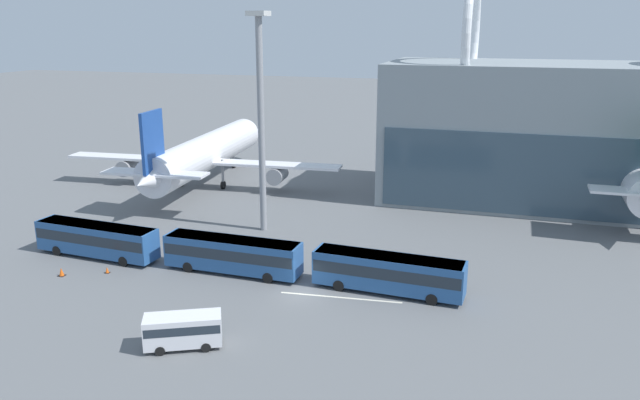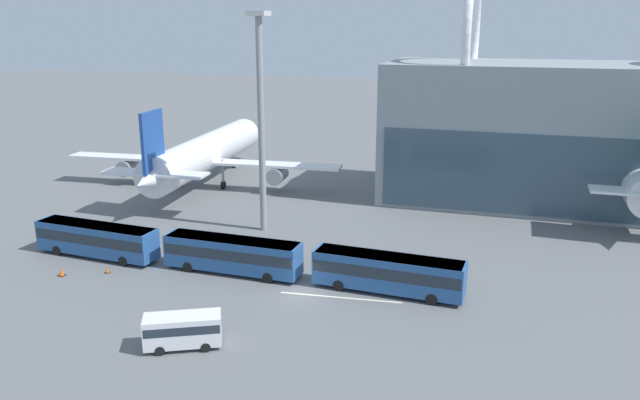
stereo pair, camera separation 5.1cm
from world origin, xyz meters
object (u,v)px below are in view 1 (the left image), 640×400
at_px(airliner_at_gate_far, 626,166).
at_px(shuttle_bus_1, 233,253).
at_px(service_van_foreground, 183,329).
at_px(floodlight_mast, 261,111).
at_px(shuttle_bus_0, 97,238).
at_px(traffic_cone_1, 61,272).
at_px(traffic_cone_0, 107,270).
at_px(shuttle_bus_2, 388,271).
at_px(airliner_at_gate_near, 203,154).

distance_m(airliner_at_gate_far, shuttle_bus_1, 53.74).
relative_size(service_van_foreground, floodlight_mast, 0.24).
relative_size(shuttle_bus_1, service_van_foreground, 2.27).
bearing_deg(shuttle_bus_1, floodlight_mast, 100.57).
xyz_separation_m(shuttle_bus_0, traffic_cone_1, (-0.15, -5.27, -1.56)).
distance_m(service_van_foreground, traffic_cone_0, 17.28).
height_order(shuttle_bus_1, traffic_cone_1, shuttle_bus_1).
relative_size(shuttle_bus_0, traffic_cone_1, 16.71).
bearing_deg(traffic_cone_0, traffic_cone_1, -152.89).
bearing_deg(service_van_foreground, traffic_cone_0, -63.06).
height_order(traffic_cone_0, traffic_cone_1, traffic_cone_1).
height_order(service_van_foreground, traffic_cone_0, service_van_foreground).
relative_size(airliner_at_gate_far, floodlight_mast, 1.89).
distance_m(shuttle_bus_2, floodlight_mast, 24.03).
height_order(shuttle_bus_0, shuttle_bus_2, same).
relative_size(airliner_at_gate_far, service_van_foreground, 7.74).
relative_size(service_van_foreground, traffic_cone_1, 7.31).
bearing_deg(floodlight_mast, airliner_at_gate_far, 31.29).
distance_m(shuttle_bus_2, service_van_foreground, 18.42).
bearing_deg(shuttle_bus_0, traffic_cone_1, -87.51).
distance_m(shuttle_bus_1, shuttle_bus_2, 14.72).
bearing_deg(shuttle_bus_2, traffic_cone_1, -166.55).
relative_size(airliner_at_gate_near, floodlight_mast, 1.69).
distance_m(floodlight_mast, traffic_cone_0, 22.84).
xyz_separation_m(airliner_at_gate_near, airliner_at_gate_far, (56.28, 8.80, 0.06)).
relative_size(airliner_at_gate_near, traffic_cone_1, 50.70).
height_order(airliner_at_gate_far, shuttle_bus_1, airliner_at_gate_far).
xyz_separation_m(airliner_at_gate_near, shuttle_bus_1, (17.74, -28.56, -2.73)).
bearing_deg(shuttle_bus_2, airliner_at_gate_far, 60.81).
distance_m(shuttle_bus_0, shuttle_bus_1, 14.72).
relative_size(shuttle_bus_2, service_van_foreground, 2.28).
height_order(shuttle_bus_2, floodlight_mast, floodlight_mast).
relative_size(floodlight_mast, traffic_cone_1, 29.96).
distance_m(airliner_at_gate_far, floodlight_mast, 48.31).
bearing_deg(shuttle_bus_0, shuttle_bus_1, 4.71).
relative_size(service_van_foreground, traffic_cone_0, 9.85).
bearing_deg(airliner_at_gate_far, traffic_cone_1, 128.83).
bearing_deg(shuttle_bus_2, floodlight_mast, 146.01).
bearing_deg(shuttle_bus_2, service_van_foreground, -128.17).
bearing_deg(airliner_at_gate_far, shuttle_bus_2, 147.70).
distance_m(shuttle_bus_1, traffic_cone_0, 11.93).
relative_size(shuttle_bus_0, service_van_foreground, 2.28).
bearing_deg(traffic_cone_1, airliner_at_gate_near, 94.82).
xyz_separation_m(airliner_at_gate_far, shuttle_bus_1, (-38.54, -37.35, -2.79)).
xyz_separation_m(shuttle_bus_0, floodlight_mast, (12.66, 12.82, 11.50)).
distance_m(airliner_at_gate_far, shuttle_bus_2, 44.47).
height_order(airliner_at_gate_far, traffic_cone_0, airliner_at_gate_far).
bearing_deg(airliner_at_gate_far, shuttle_bus_1, 134.25).
xyz_separation_m(airliner_at_gate_far, service_van_foreground, (-36.00, -51.26, -3.30)).
relative_size(airliner_at_gate_near, shuttle_bus_2, 3.04).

